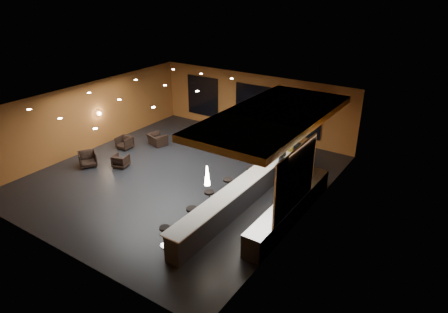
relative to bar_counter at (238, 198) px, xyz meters
The scene contains 35 objects.
floor 3.82m from the bar_counter, 164.68° to the left, with size 12.00×13.00×0.10m, color black.
ceiling 4.86m from the bar_counter, 164.68° to the left, with size 12.00×13.00×0.10m, color black.
wall_back 8.48m from the bar_counter, 115.80° to the left, with size 12.00×0.10×3.50m, color #945221.
wall_front 6.76m from the bar_counter, 123.33° to the right, with size 12.00×0.10×3.50m, color #945221.
wall_left 9.83m from the bar_counter, behind, with size 0.10×13.00×3.50m, color #945221.
wall_right 2.88m from the bar_counter, 22.62° to the left, with size 0.10×13.00×3.50m, color #945221.
wood_soffit 3.51m from the bar_counter, 80.07° to the left, with size 3.60×8.00×0.28m, color #A4782F.
window_left 10.39m from the bar_counter, 133.86° to the left, with size 2.20×0.06×2.40m, color black.
window_center 8.37m from the bar_counter, 116.13° to the left, with size 2.20×0.06×2.40m, color black.
window_right 7.56m from the bar_counter, 94.99° to the left, with size 2.20×0.06×2.40m, color black.
tile_backsplash 2.75m from the bar_counter, ahead, with size 0.06×3.20×2.40m, color white.
bar_counter is the anchor object (origin of this frame).
bar_top 0.52m from the bar_counter, ahead, with size 0.78×8.10×0.05m, color silver.
prep_counter 2.06m from the bar_counter, 14.04° to the left, with size 0.70×6.00×0.86m, color black.
prep_top 2.10m from the bar_counter, 14.04° to the left, with size 0.72×6.00×0.03m, color silver.
wall_shelf_lower 2.44m from the bar_counter, ahead, with size 0.30×1.50×0.03m, color silver.
wall_shelf_upper 2.67m from the bar_counter, ahead, with size 0.30×1.50×0.03m, color silver.
column 4.77m from the bar_counter, 90.00° to the left, with size 0.60×0.60×3.50m, color olive.
wall_sconce 9.73m from the bar_counter, behind, with size 0.22×0.22×0.22m, color #FFE5B2.
pendant_0 2.72m from the bar_counter, 90.00° to the right, with size 0.20×0.20×0.70m, color white.
pendant_1 1.92m from the bar_counter, 90.00° to the left, with size 0.20×0.20×0.70m, color white.
pendant_2 3.52m from the bar_counter, 90.00° to the left, with size 0.20×0.20×0.70m, color white.
staff_a 2.74m from the bar_counter, 78.58° to the left, with size 0.61×0.40×1.67m, color black.
staff_b 3.58m from the bar_counter, 75.45° to the left, with size 0.89×0.70×1.84m, color black.
staff_c 3.63m from the bar_counter, 69.28° to the left, with size 0.78×0.51×1.59m, color black.
armchair_a 8.11m from the bar_counter, behind, with size 0.78×0.80×0.73m, color black.
armchair_b 6.71m from the bar_counter, behind, with size 0.67×0.69×0.62m, color black.
armchair_c 8.40m from the bar_counter, 167.48° to the left, with size 0.71×0.73×0.66m, color black.
armchair_d 7.78m from the bar_counter, 156.02° to the left, with size 0.95×0.83×0.62m, color black.
bar_stool_0 3.45m from the bar_counter, 103.61° to the right, with size 0.39×0.39×0.76m.
bar_stool_1 2.13m from the bar_counter, 109.33° to the right, with size 0.43×0.43×0.85m.
bar_stool_2 1.12m from the bar_counter, 147.37° to the right, with size 0.40×0.40×0.79m.
bar_stool_3 1.10m from the bar_counter, 144.12° to the left, with size 0.40×0.40×0.79m.
bar_stool_4 2.28m from the bar_counter, 107.64° to the left, with size 0.38×0.38×0.75m.
bar_stool_5 3.57m from the bar_counter, 100.57° to the left, with size 0.42×0.42×0.82m.
Camera 1 is at (10.65, -12.53, 8.44)m, focal length 32.00 mm.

